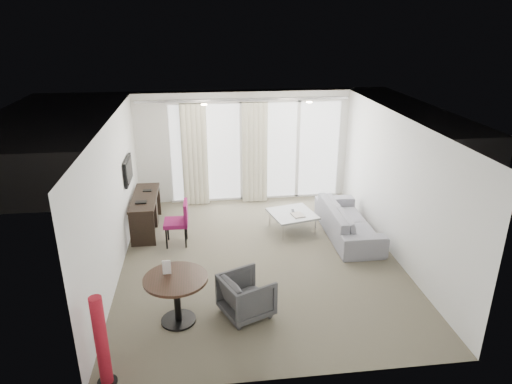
{
  "coord_description": "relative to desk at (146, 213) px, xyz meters",
  "views": [
    {
      "loc": [
        -0.99,
        -7.37,
        4.24
      ],
      "look_at": [
        0.0,
        0.6,
        1.1
      ],
      "focal_mm": 32.0,
      "sensor_mm": 36.0,
      "label": 1
    }
  ],
  "objects": [
    {
      "name": "magazine",
      "position": [
        3.11,
        -0.53,
        -0.01
      ],
      "size": [
        0.3,
        0.35,
        0.02
      ],
      "primitive_type": null,
      "rotation": [
        0.0,
        0.0,
        0.23
      ],
      "color": "gray",
      "rests_on": "coffee_table"
    },
    {
      "name": "red_lamp",
      "position": [
        -0.07,
        -4.32,
        0.24
      ],
      "size": [
        0.31,
        0.31,
        1.23
      ],
      "primitive_type": "cylinder",
      "rotation": [
        0.0,
        0.0,
        0.31
      ],
      "color": "maroon",
      "rests_on": "floor"
    },
    {
      "name": "balustrade",
      "position": [
        2.5,
        4.43,
        0.13
      ],
      "size": [
        5.5,
        0.06,
        1.05
      ],
      "primitive_type": null,
      "color": "#B2B2B7",
      "rests_on": "terrace_slab"
    },
    {
      "name": "curtain_right",
      "position": [
        2.45,
        1.3,
        0.83
      ],
      "size": [
        0.6,
        0.2,
        2.38
      ],
      "primitive_type": null,
      "color": "beige",
      "rests_on": "ground"
    },
    {
      "name": "terrace_slab",
      "position": [
        2.5,
        2.98,
        -0.43
      ],
      "size": [
        5.6,
        3.0,
        0.12
      ],
      "primitive_type": "cube",
      "color": "#4D4D50",
      "rests_on": "ground"
    },
    {
      "name": "window_panel",
      "position": [
        2.5,
        1.46,
        0.83
      ],
      "size": [
        4.0,
        0.02,
        2.38
      ],
      "primitive_type": null,
      "color": "white",
      "rests_on": "ground"
    },
    {
      "name": "round_table",
      "position": [
        0.76,
        -3.2,
        -0.0
      ],
      "size": [
        1.04,
        1.04,
        0.74
      ],
      "primitive_type": null,
      "rotation": [
        0.0,
        0.0,
        0.13
      ],
      "color": "#301D13",
      "rests_on": "floor"
    },
    {
      "name": "rattan_chair_b",
      "position": [
        4.46,
        2.66,
        0.04
      ],
      "size": [
        0.74,
        0.74,
        0.83
      ],
      "primitive_type": null,
      "rotation": [
        0.0,
        0.0,
        0.37
      ],
      "color": "brown",
      "rests_on": "terrace_slab"
    },
    {
      "name": "desk",
      "position": [
        0.0,
        0.0,
        0.0
      ],
      "size": [
        0.5,
        1.6,
        0.75
      ],
      "primitive_type": null,
      "color": "black",
      "rests_on": "floor"
    },
    {
      "name": "window_frame",
      "position": [
        2.5,
        1.45,
        0.83
      ],
      "size": [
        4.1,
        0.06,
        2.44
      ],
      "primitive_type": null,
      "color": "white",
      "rests_on": "ground"
    },
    {
      "name": "remote",
      "position": [
        3.05,
        -0.33,
        -0.01
      ],
      "size": [
        0.06,
        0.15,
        0.02
      ],
      "primitive_type": null,
      "rotation": [
        0.0,
        0.0,
        -0.09
      ],
      "color": "black",
      "rests_on": "coffee_table"
    },
    {
      "name": "tv",
      "position": [
        -0.26,
        -0.07,
        0.98
      ],
      "size": [
        0.05,
        0.8,
        0.5
      ],
      "primitive_type": null,
      "color": "black",
      "rests_on": "wall_left"
    },
    {
      "name": "rattan_table",
      "position": [
        3.45,
        1.99,
        -0.15
      ],
      "size": [
        0.49,
        0.49,
        0.46
      ],
      "primitive_type": null,
      "rotation": [
        0.0,
        0.0,
        -0.08
      ],
      "color": "brown",
      "rests_on": "terrace_slab"
    },
    {
      "name": "wall_front",
      "position": [
        2.2,
        -4.52,
        0.93
      ],
      "size": [
        5.0,
        0.0,
        2.6
      ],
      "primitive_type": "cube",
      "color": "silver",
      "rests_on": "ground"
    },
    {
      "name": "floor",
      "position": [
        2.2,
        -1.52,
        -0.37
      ],
      "size": [
        5.0,
        6.0,
        0.0
      ],
      "primitive_type": "cube",
      "color": "brown",
      "rests_on": "ground"
    },
    {
      "name": "downlight_a",
      "position": [
        1.3,
        0.08,
        2.22
      ],
      "size": [
        0.12,
        0.12,
        0.02
      ],
      "primitive_type": "cylinder",
      "color": "#FFE0B2",
      "rests_on": "ceiling"
    },
    {
      "name": "wall_right",
      "position": [
        4.7,
        -1.52,
        0.93
      ],
      "size": [
        0.0,
        6.0,
        2.6
      ],
      "primitive_type": "cube",
      "color": "silver",
      "rests_on": "ground"
    },
    {
      "name": "tub_armchair",
      "position": [
        1.78,
        -3.15,
        -0.05
      ],
      "size": [
        0.92,
        0.91,
        0.64
      ],
      "primitive_type": "imported",
      "rotation": [
        0.0,
        0.0,
        1.98
      ],
      "color": "#3B3B3D",
      "rests_on": "floor"
    },
    {
      "name": "menu_card",
      "position": [
        0.63,
        -3.08,
        0.35
      ],
      "size": [
        0.12,
        0.02,
        0.22
      ],
      "primitive_type": null,
      "rotation": [
        0.0,
        0.0,
        0.02
      ],
      "color": "white",
      "rests_on": "round_table"
    },
    {
      "name": "sofa",
      "position": [
        4.11,
        -0.77,
        -0.05
      ],
      "size": [
        0.86,
        2.2,
        0.64
      ],
      "primitive_type": "imported",
      "rotation": [
        0.0,
        0.0,
        1.57
      ],
      "color": "gray",
      "rests_on": "floor"
    },
    {
      "name": "coffee_table",
      "position": [
        3.02,
        -0.41,
        -0.18
      ],
      "size": [
        1.05,
        1.05,
        0.39
      ],
      "primitive_type": null,
      "rotation": [
        0.0,
        0.0,
        0.23
      ],
      "color": "gray",
      "rests_on": "floor"
    },
    {
      "name": "desk_chair",
      "position": [
        0.65,
        -0.73,
        0.07
      ],
      "size": [
        0.5,
        0.47,
        0.89
      ],
      "primitive_type": null,
      "rotation": [
        0.0,
        0.0,
        -0.02
      ],
      "color": "maroon",
      "rests_on": "floor"
    },
    {
      "name": "curtain_left",
      "position": [
        1.05,
        1.3,
        0.83
      ],
      "size": [
        0.6,
        0.2,
        2.38
      ],
      "primitive_type": null,
      "color": "beige",
      "rests_on": "ground"
    },
    {
      "name": "downlight_b",
      "position": [
        3.4,
        0.08,
        2.22
      ],
      "size": [
        0.12,
        0.12,
        0.02
      ],
      "primitive_type": "cylinder",
      "color": "#FFE0B2",
      "rests_on": "ceiling"
    },
    {
      "name": "wall_left",
      "position": [
        -0.3,
        -1.52,
        0.93
      ],
      "size": [
        0.0,
        6.0,
        2.6
      ],
      "primitive_type": "cube",
      "color": "silver",
      "rests_on": "ground"
    },
    {
      "name": "ceiling",
      "position": [
        2.2,
        -1.52,
        2.23
      ],
      "size": [
        5.0,
        6.0,
        0.0
      ],
      "primitive_type": "cube",
      "color": "white",
      "rests_on": "ground"
    },
    {
      "name": "curtain_track",
      "position": [
        2.2,
        1.3,
        2.08
      ],
      "size": [
        4.8,
        0.04,
        0.04
      ],
      "primitive_type": null,
      "color": "#B2B2B7",
      "rests_on": "ceiling"
    },
    {
      "name": "rattan_chair_a",
      "position": [
        3.15,
        2.19,
        0.03
      ],
      "size": [
        0.6,
        0.6,
        0.8
      ],
      "primitive_type": null,
      "rotation": [
        0.0,
        0.0,
        -0.1
      ],
      "color": "brown",
      "rests_on": "terrace_slab"
    }
  ]
}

